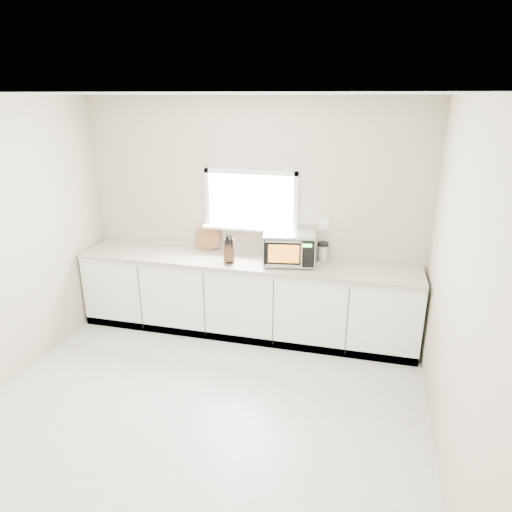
% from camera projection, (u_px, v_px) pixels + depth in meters
% --- Properties ---
extents(ground, '(4.00, 4.00, 0.00)m').
position_uv_depth(ground, '(193.00, 424.00, 3.95)').
color(ground, beige).
rests_on(ground, ground).
extents(back_wall, '(4.00, 0.17, 2.70)m').
position_uv_depth(back_wall, '(251.00, 216.00, 5.32)').
color(back_wall, '#C2B69A').
rests_on(back_wall, ground).
extents(cabinets, '(3.92, 0.60, 0.88)m').
position_uv_depth(cabinets, '(245.00, 298.00, 5.36)').
color(cabinets, white).
rests_on(cabinets, ground).
extents(countertop, '(3.92, 0.64, 0.04)m').
position_uv_depth(countertop, '(245.00, 262.00, 5.20)').
color(countertop, beige).
rests_on(countertop, cabinets).
extents(microwave, '(0.62, 0.52, 0.36)m').
position_uv_depth(microwave, '(289.00, 247.00, 5.03)').
color(microwave, black).
rests_on(microwave, countertop).
extents(knife_block, '(0.16, 0.25, 0.34)m').
position_uv_depth(knife_block, '(229.00, 250.00, 5.07)').
color(knife_block, '#4E351C').
rests_on(knife_block, countertop).
extents(cutting_board, '(0.32, 0.08, 0.32)m').
position_uv_depth(cutting_board, '(208.00, 237.00, 5.49)').
color(cutting_board, '#AD6243').
rests_on(cutting_board, countertop).
extents(coffee_grinder, '(0.16, 0.16, 0.22)m').
position_uv_depth(coffee_grinder, '(323.00, 251.00, 5.14)').
color(coffee_grinder, '#BABDC2').
rests_on(coffee_grinder, countertop).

